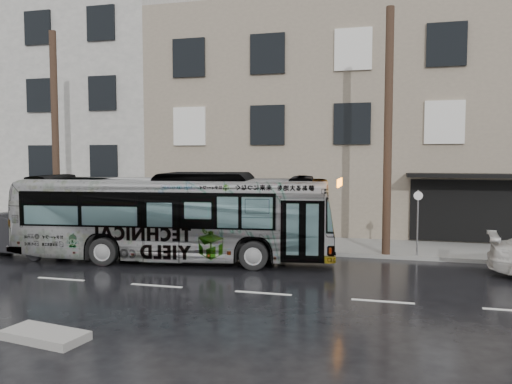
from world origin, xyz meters
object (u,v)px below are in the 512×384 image
sign_post (418,223)px  dark_sedan (19,234)px  utility_pole_front (388,132)px  utility_pole_rear (55,136)px  bus (175,217)px

sign_post → dark_sedan: sign_post is taller
utility_pole_front → utility_pole_rear: 14.00m
dark_sedan → utility_pole_rear: bearing=11.5°
bus → dark_sedan: size_ratio=2.34×
utility_pole_front → sign_post: size_ratio=3.75×
sign_post → dark_sedan: (-14.74, -2.83, -0.54)m
sign_post → bus: bus is taller
utility_pole_front → sign_post: (1.10, 0.00, -3.30)m
utility_pole_front → bus: bearing=-162.4°
utility_pole_rear → bus: size_ratio=0.79×
utility_pole_front → dark_sedan: 14.45m
utility_pole_front → utility_pole_rear: (-14.00, 0.00, 0.00)m
sign_post → utility_pole_rear: bearing=180.0°
bus → dark_sedan: (-6.24, -0.49, -0.79)m
utility_pole_front → sign_post: 3.48m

